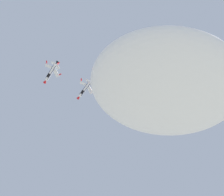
# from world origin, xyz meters

# --- Properties ---
(cloud_high_distant) EXTENTS (82.41, 68.00, 28.44)m
(cloud_high_distant) POSITION_xyz_m (56.49, 82.44, 116.89)
(cloud_high_distant) COLOR white
(fighter_jet_lead) EXTENTS (9.27, 15.70, 5.37)m
(fighter_jet_lead) POSITION_xyz_m (-3.91, 93.64, 120.82)
(fighter_jet_lead) COLOR white
(fighter_jet_left_wing) EXTENTS (9.14, 15.70, 5.45)m
(fighter_jet_left_wing) POSITION_xyz_m (15.48, 99.84, 121.02)
(fighter_jet_left_wing) COLOR white
(fighter_jet_right_wing) EXTENTS (9.06, 15.70, 5.50)m
(fighter_jet_right_wing) POSITION_xyz_m (30.64, 102.41, 122.52)
(fighter_jet_right_wing) COLOR white
(fighter_jet_left_outer) EXTENTS (9.03, 15.70, 5.52)m
(fighter_jet_left_outer) POSITION_xyz_m (50.48, 108.47, 123.61)
(fighter_jet_left_outer) COLOR white
(fighter_jet_right_outer) EXTENTS (9.34, 15.70, 5.33)m
(fighter_jet_right_outer) POSITION_xyz_m (66.12, 113.19, 124.50)
(fighter_jet_right_outer) COLOR white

